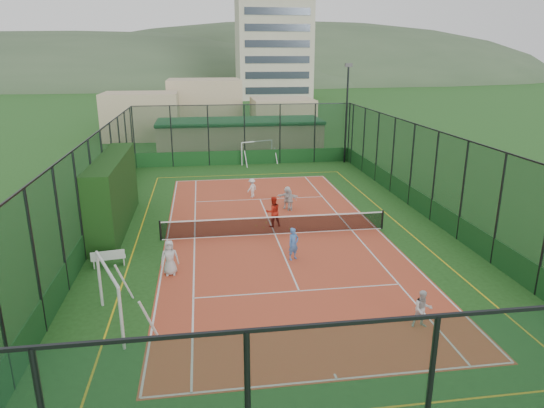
{
  "coord_description": "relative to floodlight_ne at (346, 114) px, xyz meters",
  "views": [
    {
      "loc": [
        -3.53,
        -23.25,
        8.89
      ],
      "look_at": [
        0.06,
        1.44,
        1.2
      ],
      "focal_mm": 32.0,
      "sensor_mm": 36.0,
      "label": 1
    }
  ],
  "objects": [
    {
      "name": "hedge_left",
      "position": [
        -16.9,
        -14.21,
        -2.22
      ],
      "size": [
        1.31,
        8.73,
        3.82
      ],
      "primitive_type": "cube",
      "color": "black",
      "rests_on": "ground"
    },
    {
      "name": "tennis_balls",
      "position": [
        -8.75,
        -15.42,
        -4.08
      ],
      "size": [
        1.78,
        1.24,
        0.07
      ],
      "color": "#CCE033",
      "rests_on": "court_slab"
    },
    {
      "name": "apartment_tower",
      "position": [
        3.4,
        65.4,
        10.88
      ],
      "size": [
        15.0,
        12.0,
        30.0
      ],
      "primitive_type": "cube",
      "color": "beige",
      "rests_on": "ground"
    },
    {
      "name": "ground",
      "position": [
        -8.6,
        -16.6,
        -4.12
      ],
      "size": [
        300.0,
        300.0,
        0.0
      ],
      "primitive_type": "plane",
      "color": "#214C1A",
      "rests_on": "ground"
    },
    {
      "name": "child_near_mid",
      "position": [
        -8.25,
        -19.9,
        -3.37
      ],
      "size": [
        0.65,
        0.58,
        1.5
      ],
      "primitive_type": "imported",
      "rotation": [
        0.0,
        0.0,
        0.51
      ],
      "color": "#4478C3",
      "rests_on": "court_slab"
    },
    {
      "name": "floodlight_ne",
      "position": [
        0.0,
        0.0,
        0.0
      ],
      "size": [
        0.6,
        0.26,
        8.25
      ],
      "primitive_type": null,
      "color": "black",
      "rests_on": "ground"
    },
    {
      "name": "court_slab",
      "position": [
        -8.6,
        -16.6,
        -4.12
      ],
      "size": [
        11.17,
        23.97,
        0.01
      ],
      "primitive_type": "cube",
      "color": "#C7492C",
      "rests_on": "ground"
    },
    {
      "name": "child_far_back",
      "position": [
        -7.2,
        -12.38,
        -3.42
      ],
      "size": [
        1.35,
        0.75,
        1.39
      ],
      "primitive_type": "imported",
      "rotation": [
        0.0,
        0.0,
        2.86
      ],
      "color": "white",
      "rests_on": "court_slab"
    },
    {
      "name": "perimeter_fence",
      "position": [
        -8.6,
        -16.6,
        -1.62
      ],
      "size": [
        18.12,
        34.12,
        5.0
      ],
      "primitive_type": null,
      "color": "black",
      "rests_on": "ground"
    },
    {
      "name": "white_bench",
      "position": [
        -16.4,
        -19.46,
        -3.72
      ],
      "size": [
        1.47,
        0.62,
        0.8
      ],
      "primitive_type": null,
      "rotation": [
        0.0,
        0.0,
        0.16
      ],
      "color": "white",
      "rests_on": "ground"
    },
    {
      "name": "coach",
      "position": [
        -8.51,
        -15.4,
        -3.28
      ],
      "size": [
        0.93,
        0.79,
        1.67
      ],
      "primitive_type": "imported",
      "rotation": [
        0.0,
        0.0,
        3.36
      ],
      "color": "red",
      "rests_on": "court_slab"
    },
    {
      "name": "tennis_net",
      "position": [
        -8.6,
        -16.6,
        -3.59
      ],
      "size": [
        11.67,
        0.12,
        1.06
      ],
      "primitive_type": null,
      "color": "black",
      "rests_on": "ground"
    },
    {
      "name": "child_near_right",
      "position": [
        -4.99,
        -26.16,
        -3.44
      ],
      "size": [
        0.7,
        0.58,
        1.34
      ],
      "primitive_type": "imported",
      "rotation": [
        0.0,
        0.0,
        -0.11
      ],
      "color": "silver",
      "rests_on": "court_slab"
    },
    {
      "name": "child_far_left",
      "position": [
        -9.05,
        -9.61,
        -3.49
      ],
      "size": [
        0.9,
        0.89,
        1.24
      ],
      "primitive_type": "imported",
      "rotation": [
        0.0,
        0.0,
        3.9
      ],
      "color": "white",
      "rests_on": "court_slab"
    },
    {
      "name": "child_near_left",
      "position": [
        -13.68,
        -20.72,
        -3.35
      ],
      "size": [
        0.78,
        0.55,
        1.53
      ],
      "primitive_type": "imported",
      "rotation": [
        0.0,
        0.0,
        0.09
      ],
      "color": "silver",
      "rests_on": "court_slab"
    },
    {
      "name": "clubhouse",
      "position": [
        -8.6,
        5.4,
        -2.55
      ],
      "size": [
        15.2,
        7.2,
        3.15
      ],
      "primitive_type": null,
      "color": "tan",
      "rests_on": "ground"
    },
    {
      "name": "child_far_right",
      "position": [
        -7.1,
        -12.82,
        -3.48
      ],
      "size": [
        0.77,
        0.37,
        1.26
      ],
      "primitive_type": "imported",
      "rotation": [
        0.0,
        0.0,
        3.05
      ],
      "color": "silver",
      "rests_on": "court_slab"
    },
    {
      "name": "futsal_goal_near",
      "position": [
        -15.44,
        -24.55,
        -3.05
      ],
      "size": [
        3.44,
        2.14,
        2.14
      ],
      "primitive_type": null,
      "rotation": [
        0.0,
        0.0,
        1.96
      ],
      "color": "white",
      "rests_on": "ground"
    },
    {
      "name": "futsal_goal_far",
      "position": [
        -7.55,
        0.52,
        -3.17
      ],
      "size": [
        3.08,
        1.87,
        1.91
      ],
      "primitive_type": null,
      "rotation": [
        0.0,
        0.0,
        0.37
      ],
      "color": "white",
      "rests_on": "ground"
    },
    {
      "name": "distant_hills",
      "position": [
        -8.6,
        133.4,
        -4.12
      ],
      "size": [
        200.0,
        60.0,
        24.0
      ],
      "primitive_type": null,
      "color": "#384C33",
      "rests_on": "ground"
    }
  ]
}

